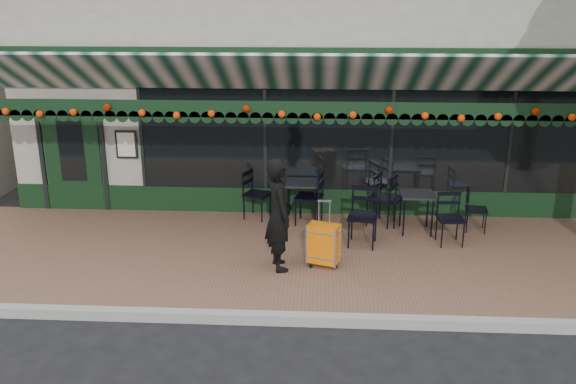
# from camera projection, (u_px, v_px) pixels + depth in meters

# --- Properties ---
(ground) EXTENTS (80.00, 80.00, 0.00)m
(ground) POSITION_uv_depth(u_px,v_px,m) (313.00, 321.00, 8.30)
(ground) COLOR black
(ground) RESTS_ON ground
(sidewalk) EXTENTS (18.00, 4.00, 0.15)m
(sidewalk) POSITION_uv_depth(u_px,v_px,m) (315.00, 257.00, 10.18)
(sidewalk) COLOR brown
(sidewalk) RESTS_ON ground
(curb) EXTENTS (18.00, 0.16, 0.15)m
(curb) POSITION_uv_depth(u_px,v_px,m) (313.00, 320.00, 8.20)
(curb) COLOR #9E9E99
(curb) RESTS_ON ground
(restaurant_building) EXTENTS (12.00, 9.60, 4.50)m
(restaurant_building) POSITION_uv_depth(u_px,v_px,m) (319.00, 80.00, 15.06)
(restaurant_building) COLOR gray
(restaurant_building) RESTS_ON ground
(woman) EXTENTS (0.60, 0.74, 1.77)m
(woman) POSITION_uv_depth(u_px,v_px,m) (279.00, 214.00, 9.35)
(woman) COLOR black
(woman) RESTS_ON sidewalk
(suitcase) EXTENTS (0.53, 0.40, 1.09)m
(suitcase) POSITION_uv_depth(u_px,v_px,m) (324.00, 244.00, 9.57)
(suitcase) COLOR orange
(suitcase) RESTS_ON sidewalk
(cafe_table_a) EXTENTS (0.59, 0.59, 0.73)m
(cafe_table_a) POSITION_uv_depth(u_px,v_px,m) (417.00, 197.00, 10.89)
(cafe_table_a) COLOR black
(cafe_table_a) RESTS_ON sidewalk
(cafe_table_b) EXTENTS (0.61, 0.61, 0.75)m
(cafe_table_b) POSITION_uv_depth(u_px,v_px,m) (302.00, 186.00, 11.49)
(cafe_table_b) COLOR black
(cafe_table_b) RESTS_ON sidewalk
(chair_a_left) EXTENTS (0.65, 0.65, 0.99)m
(chair_a_left) POSITION_uv_depth(u_px,v_px,m) (381.00, 199.00, 11.31)
(chair_a_left) COLOR black
(chair_a_left) RESTS_ON sidewalk
(chair_a_right) EXTENTS (0.44, 0.44, 0.78)m
(chair_a_right) POSITION_uv_depth(u_px,v_px,m) (476.00, 210.00, 11.02)
(chair_a_right) COLOR black
(chair_a_right) RESTS_ON sidewalk
(chair_a_front) EXTENTS (0.48, 0.48, 0.89)m
(chair_a_front) POSITION_uv_depth(u_px,v_px,m) (451.00, 219.00, 10.41)
(chair_a_front) COLOR black
(chair_a_front) RESTS_ON sidewalk
(chair_b_left) EXTENTS (0.59, 0.59, 1.01)m
(chair_b_left) POSITION_uv_depth(u_px,v_px,m) (309.00, 198.00, 11.35)
(chair_b_left) COLOR black
(chair_b_left) RESTS_ON sidewalk
(chair_b_right) EXTENTS (0.63, 0.63, 0.97)m
(chair_b_right) POSITION_uv_depth(u_px,v_px,m) (388.00, 199.00, 11.32)
(chair_b_right) COLOR black
(chair_b_right) RESTS_ON sidewalk
(chair_b_front) EXTENTS (0.58, 0.58, 1.01)m
(chair_b_front) POSITION_uv_depth(u_px,v_px,m) (363.00, 217.00, 10.34)
(chair_b_front) COLOR black
(chair_b_front) RESTS_ON sidewalk
(chair_solo) EXTENTS (0.60, 0.60, 0.93)m
(chair_solo) POSITION_uv_depth(u_px,v_px,m) (257.00, 195.00, 11.65)
(chair_solo) COLOR black
(chair_solo) RESTS_ON sidewalk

